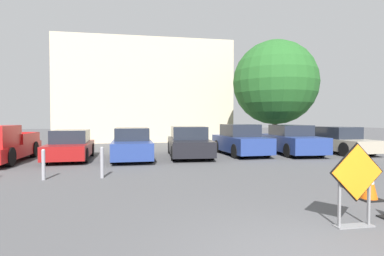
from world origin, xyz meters
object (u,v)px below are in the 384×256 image
object	(u,v)px
parked_car_second	(132,145)
bollard_nearest	(102,162)
traffic_cone_third	(352,176)
traffic_cone_second	(369,183)
road_closed_sign	(356,180)
parked_car_fourth	(240,141)
parked_car_sixth	(338,141)
parked_car_nearest	(71,146)
parked_car_fifth	(291,140)
parked_car_third	(189,143)
bollard_second	(43,164)

from	to	relation	value
parked_car_second	bollard_nearest	distance (m)	4.56
traffic_cone_third	traffic_cone_second	bearing A→B (deg)	-111.12
road_closed_sign	parked_car_fourth	bearing A→B (deg)	81.34
parked_car_second	bollard_nearest	size ratio (longest dim) A/B	4.50
bollard_nearest	parked_car_sixth	bearing A→B (deg)	22.50
parked_car_nearest	parked_car_fifth	bearing A→B (deg)	178.79
traffic_cone_second	parked_car_third	size ratio (longest dim) A/B	0.17
parked_car_second	traffic_cone_second	bearing A→B (deg)	122.62
parked_car_fourth	bollard_second	world-z (taller)	parked_car_fourth
parked_car_fourth	parked_car_fifth	distance (m)	2.79
parked_car_nearest	parked_car_fifth	xyz separation A→B (m)	(11.14, 0.28, 0.10)
traffic_cone_third	parked_car_second	world-z (taller)	parked_car_second
parked_car_second	traffic_cone_third	bearing A→B (deg)	128.72
road_closed_sign	parked_car_nearest	distance (m)	12.06
parked_car_fifth	parked_car_sixth	world-z (taller)	parked_car_fifth
traffic_cone_second	bollard_nearest	distance (m)	7.41
road_closed_sign	parked_car_second	size ratio (longest dim) A/B	0.33
traffic_cone_second	parked_car_nearest	world-z (taller)	parked_car_nearest
road_closed_sign	parked_car_fourth	xyz separation A→B (m)	(1.59, 10.43, -0.08)
parked_car_second	bollard_second	size ratio (longest dim) A/B	4.69
parked_car_second	parked_car_third	world-z (taller)	parked_car_third
road_closed_sign	bollard_nearest	distance (m)	7.14
parked_car_nearest	parked_car_fifth	distance (m)	11.14
traffic_cone_third	parked_car_nearest	world-z (taller)	parked_car_nearest
parked_car_second	parked_car_third	size ratio (longest dim) A/B	0.94
road_closed_sign	traffic_cone_second	bearing A→B (deg)	43.95
parked_car_nearest	bollard_second	xyz separation A→B (m)	(0.21, -4.73, -0.12)
road_closed_sign	bollard_nearest	world-z (taller)	road_closed_sign
parked_car_third	parked_car_fifth	xyz separation A→B (m)	(5.57, 0.02, 0.04)
parked_car_fourth	parked_car_sixth	world-z (taller)	parked_car_fourth
traffic_cone_second	parked_car_sixth	bearing A→B (deg)	57.34
traffic_cone_second	traffic_cone_third	world-z (taller)	traffic_cone_second
parked_car_second	parked_car_sixth	bearing A→B (deg)	-179.01
bollard_second	traffic_cone_third	bearing A→B (deg)	-16.95
traffic_cone_second	parked_car_second	world-z (taller)	parked_car_second
parked_car_fourth	bollard_nearest	world-z (taller)	parked_car_fourth
parked_car_nearest	parked_car_sixth	world-z (taller)	parked_car_sixth
traffic_cone_third	bollard_nearest	distance (m)	7.32
parked_car_second	parked_car_third	xyz separation A→B (m)	(2.79, 0.51, 0.02)
traffic_cone_second	parked_car_second	xyz separation A→B (m)	(-5.56, 8.21, 0.28)
parked_car_third	bollard_nearest	size ratio (longest dim) A/B	4.77
parked_car_nearest	bollard_nearest	distance (m)	5.12
parked_car_fourth	parked_car_sixth	xyz separation A→B (m)	(5.57, -0.21, -0.06)
parked_car_second	parked_car_third	distance (m)	2.83
bollard_nearest	bollard_second	bearing A→B (deg)	180.00
parked_car_third	parked_car_fifth	bearing A→B (deg)	-176.78
parked_car_fourth	parked_car_fifth	world-z (taller)	parked_car_fourth
parked_car_sixth	parked_car_third	bearing A→B (deg)	-4.02
parked_car_third	parked_car_fifth	world-z (taller)	parked_car_fifth
parked_car_fifth	bollard_second	world-z (taller)	parked_car_fifth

